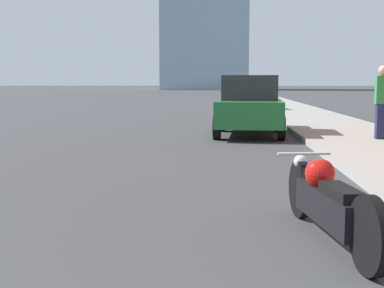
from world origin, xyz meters
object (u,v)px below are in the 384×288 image
at_px(motorcycle, 328,201).
at_px(parked_car_yellow, 244,96).
at_px(parked_car_red, 234,89).
at_px(parked_car_green, 250,106).
at_px(parked_car_silver, 232,87).
at_px(pedestrian, 382,101).
at_px(parked_car_white, 236,91).

height_order(motorcycle, parked_car_yellow, parked_car_yellow).
distance_m(motorcycle, parked_car_red, 46.63).
bearing_deg(motorcycle, parked_car_green, 82.91).
distance_m(parked_car_silver, pedestrian, 49.92).
bearing_deg(motorcycle, parked_car_white, 81.53).
bearing_deg(parked_car_yellow, parked_car_silver, 84.77).
bearing_deg(motorcycle, parked_car_red, 81.42).
bearing_deg(parked_car_yellow, parked_car_red, 84.77).
height_order(motorcycle, parked_car_white, parked_car_white).
bearing_deg(pedestrian, parked_car_white, 96.36).
bearing_deg(parked_car_green, pedestrian, -30.94).
height_order(parked_car_green, parked_car_red, parked_car_green).
bearing_deg(parked_car_silver, parked_car_red, -95.81).
bearing_deg(parked_car_red, parked_car_white, -91.23).
xyz_separation_m(parked_car_green, parked_car_silver, (0.24, 47.65, 0.03)).
height_order(parked_car_green, parked_car_white, parked_car_green).
bearing_deg(motorcycle, pedestrian, 62.04).
height_order(parked_car_green, parked_car_yellow, parked_car_green).
bearing_deg(parked_car_green, parked_car_yellow, 91.77).
distance_m(parked_car_yellow, pedestrian, 15.28).
bearing_deg(pedestrian, parked_car_silver, 93.41).
distance_m(motorcycle, parked_car_yellow, 23.37).
distance_m(parked_car_white, parked_car_red, 11.30).
bearing_deg(parked_car_silver, parked_car_green, -96.25).
distance_m(motorcycle, parked_car_silver, 58.20).
distance_m(parked_car_green, parked_car_red, 36.09).
bearing_deg(parked_car_white, parked_car_yellow, -83.72).
bearing_deg(parked_car_red, parked_car_silver, 89.24).
xyz_separation_m(parked_car_silver, pedestrian, (2.97, -49.83, 0.21)).
bearing_deg(parked_car_yellow, motorcycle, -95.46).
relative_size(parked_car_red, parked_car_silver, 0.93).
bearing_deg(parked_car_silver, motorcycle, -95.92).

